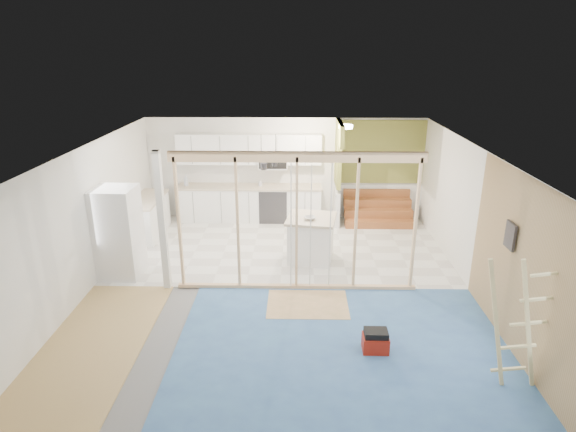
{
  "coord_description": "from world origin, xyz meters",
  "views": [
    {
      "loc": [
        0.31,
        -7.99,
        4.27
      ],
      "look_at": [
        0.13,
        0.6,
        1.22
      ],
      "focal_mm": 30.0,
      "sensor_mm": 36.0,
      "label": 1
    }
  ],
  "objects_px": {
    "fridge": "(119,233)",
    "ladder": "(516,324)",
    "island": "(311,239)",
    "toolbox": "(375,341)"
  },
  "relations": [
    {
      "from": "fridge",
      "to": "toolbox",
      "type": "xyz_separation_m",
      "value": [
        4.58,
        -2.43,
        -0.72
      ]
    },
    {
      "from": "toolbox",
      "to": "ladder",
      "type": "xyz_separation_m",
      "value": [
        1.63,
        -0.71,
        0.76
      ]
    },
    {
      "from": "toolbox",
      "to": "ladder",
      "type": "height_order",
      "value": "ladder"
    },
    {
      "from": "fridge",
      "to": "ladder",
      "type": "bearing_deg",
      "value": -25.07
    },
    {
      "from": "ladder",
      "to": "fridge",
      "type": "bearing_deg",
      "value": 160.15
    },
    {
      "from": "island",
      "to": "fridge",
      "type": "bearing_deg",
      "value": -159.16
    },
    {
      "from": "fridge",
      "to": "island",
      "type": "distance_m",
      "value": 3.82
    },
    {
      "from": "toolbox",
      "to": "ladder",
      "type": "relative_size",
      "value": 0.21
    },
    {
      "from": "fridge",
      "to": "ladder",
      "type": "distance_m",
      "value": 6.97
    },
    {
      "from": "island",
      "to": "ladder",
      "type": "xyz_separation_m",
      "value": [
        2.5,
        -3.93,
        0.46
      ]
    }
  ]
}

